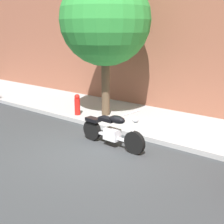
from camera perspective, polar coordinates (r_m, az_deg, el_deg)
name	(u,v)px	position (r m, az deg, el deg)	size (l,w,h in m)	color
ground_plane	(98,152)	(8.21, -2.68, -7.45)	(60.00, 60.00, 0.00)	#303335
sidewalk	(157,123)	(10.54, 8.41, -1.99)	(24.65, 3.17, 0.14)	#9B9B9B
building_facade	(188,8)	(11.72, 13.99, 18.29)	(24.65, 0.50, 7.74)	brown
motorcycle	(112,131)	(8.42, 0.01, -3.54)	(2.18, 0.70, 1.11)	black
street_tree	(105,20)	(10.73, -1.27, 16.73)	(3.10, 3.10, 5.01)	#4C3B2A
fire_hydrant	(77,106)	(11.13, -6.48, 1.07)	(0.20, 0.20, 0.91)	red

